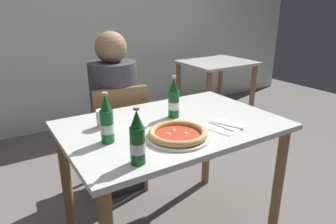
% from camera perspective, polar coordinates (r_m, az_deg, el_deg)
% --- Properties ---
extents(back_wall_tiled, '(7.00, 0.10, 2.60)m').
position_cam_1_polar(back_wall_tiled, '(3.62, -19.33, 17.38)').
color(back_wall_tiled, silver).
rests_on(back_wall_tiled, ground_plane).
extents(dining_table_main, '(1.20, 0.80, 0.75)m').
position_cam_1_polar(dining_table_main, '(1.73, 0.88, -5.60)').
color(dining_table_main, silver).
rests_on(dining_table_main, ground_plane).
extents(chair_behind_table, '(0.43, 0.43, 0.85)m').
position_cam_1_polar(chair_behind_table, '(2.26, -9.43, -3.97)').
color(chair_behind_table, olive).
rests_on(chair_behind_table, ground_plane).
extents(diner_seated, '(0.34, 0.34, 1.21)m').
position_cam_1_polar(diner_seated, '(2.26, -9.94, -1.13)').
color(diner_seated, '#2D3342').
rests_on(diner_seated, ground_plane).
extents(dining_table_background, '(0.80, 0.70, 0.75)m').
position_cam_1_polar(dining_table_background, '(3.68, 9.01, 7.06)').
color(dining_table_background, silver).
rests_on(dining_table_background, ground_plane).
extents(pizza_margherita_near, '(0.32, 0.32, 0.04)m').
position_cam_1_polar(pizza_margherita_near, '(1.49, 1.87, -4.23)').
color(pizza_margherita_near, white).
rests_on(pizza_margherita_near, dining_table_main).
extents(beer_bottle_left, '(0.07, 0.07, 0.25)m').
position_cam_1_polar(beer_bottle_left, '(1.74, 1.10, 2.27)').
color(beer_bottle_left, '#14591E').
rests_on(beer_bottle_left, dining_table_main).
extents(beer_bottle_center, '(0.07, 0.07, 0.25)m').
position_cam_1_polar(beer_bottle_center, '(1.45, -11.49, -1.82)').
color(beer_bottle_center, '#196B2D').
rests_on(beer_bottle_center, dining_table_main).
extents(beer_bottle_right, '(0.07, 0.07, 0.25)m').
position_cam_1_polar(beer_bottle_right, '(1.24, -5.80, -5.34)').
color(beer_bottle_right, '#14591E').
rests_on(beer_bottle_right, dining_table_main).
extents(napkin_with_cutlery, '(0.22, 0.22, 0.01)m').
position_cam_1_polar(napkin_with_cutlery, '(1.66, 10.57, -2.70)').
color(napkin_with_cutlery, white).
rests_on(napkin_with_cutlery, dining_table_main).
extents(paper_cup, '(0.07, 0.07, 0.09)m').
position_cam_1_polar(paper_cup, '(1.66, -12.14, -1.20)').
color(paper_cup, white).
rests_on(paper_cup, dining_table_main).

